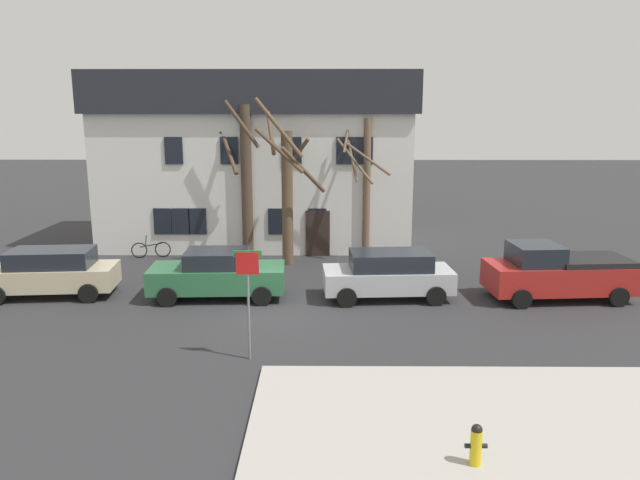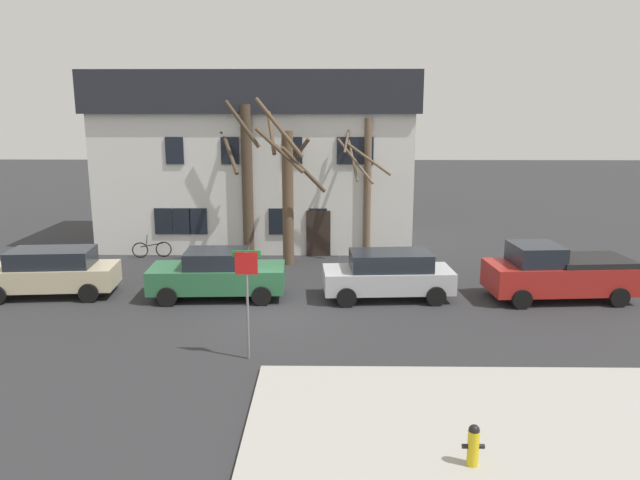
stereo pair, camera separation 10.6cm
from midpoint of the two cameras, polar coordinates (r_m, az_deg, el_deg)
ground_plane at (r=20.35m, az=-4.32°, el=-6.92°), size 120.00×120.00×0.00m
sidewalk_slab at (r=13.55m, az=16.89°, el=-17.59°), size 10.56×7.00×0.12m
building_main at (r=30.69m, az=-5.67°, el=7.66°), size 15.14×6.78×8.29m
tree_bare_near at (r=27.55m, az=-6.84°, el=6.10°), size 2.24×2.69×7.47m
tree_bare_mid at (r=25.88m, az=-2.93°, el=4.86°), size 2.93×2.66×7.09m
tree_bare_far at (r=27.37m, az=4.36°, el=5.55°), size 2.36×2.51×6.81m
car_beige_wagon at (r=23.97m, az=-23.73°, el=-2.72°), size 4.73×2.33×1.73m
car_green_sedan at (r=22.05m, az=-9.42°, el=-3.15°), size 4.83×2.29×1.74m
car_silver_wagon at (r=21.80m, az=6.55°, el=-3.20°), size 4.65×2.27×1.70m
pickup_truck_red at (r=23.17m, az=21.46°, el=-2.86°), size 5.14×2.53×2.00m
fire_hydrant at (r=12.33m, az=14.40°, el=-18.02°), size 0.42×0.22×0.82m
street_sign_pole at (r=16.27m, az=-6.67°, el=-4.14°), size 0.76×0.07×3.02m
bicycle_leaning at (r=28.69m, az=-15.35°, el=-0.85°), size 1.73×0.34×1.03m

